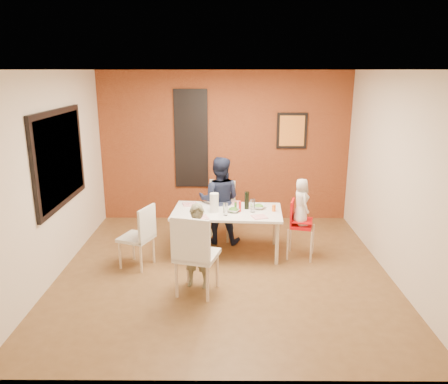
{
  "coord_description": "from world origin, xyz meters",
  "views": [
    {
      "loc": [
        0.03,
        -5.57,
        2.7
      ],
      "look_at": [
        0.0,
        0.3,
        1.05
      ],
      "focal_mm": 35.0,
      "sensor_mm": 36.0,
      "label": 1
    }
  ],
  "objects_px": {
    "chair_left": "(141,233)",
    "high_chair": "(299,223)",
    "chair_near": "(194,252)",
    "child_far": "(219,200)",
    "dining_table": "(227,214)",
    "chair_far": "(221,206)",
    "paper_towel_roll": "(214,203)",
    "child_near": "(198,246)",
    "wine_bottle": "(247,200)",
    "toddler": "(301,202)"
  },
  "relations": [
    {
      "from": "chair_far",
      "to": "paper_towel_roll",
      "type": "xyz_separation_m",
      "value": [
        -0.09,
        -0.75,
        0.29
      ]
    },
    {
      "from": "chair_left",
      "to": "child_near",
      "type": "relative_size",
      "value": 0.81
    },
    {
      "from": "dining_table",
      "to": "chair_near",
      "type": "height_order",
      "value": "chair_near"
    },
    {
      "from": "child_far",
      "to": "toddler",
      "type": "height_order",
      "value": "child_far"
    },
    {
      "from": "chair_near",
      "to": "toddler",
      "type": "relative_size",
      "value": 1.52
    },
    {
      "from": "child_far",
      "to": "wine_bottle",
      "type": "height_order",
      "value": "child_far"
    },
    {
      "from": "high_chair",
      "to": "dining_table",
      "type": "bearing_deg",
      "value": 96.99
    },
    {
      "from": "chair_far",
      "to": "paper_towel_roll",
      "type": "distance_m",
      "value": 0.81
    },
    {
      "from": "child_far",
      "to": "paper_towel_roll",
      "type": "bearing_deg",
      "value": 89.54
    },
    {
      "from": "toddler",
      "to": "paper_towel_roll",
      "type": "height_order",
      "value": "toddler"
    },
    {
      "from": "chair_near",
      "to": "wine_bottle",
      "type": "height_order",
      "value": "chair_near"
    },
    {
      "from": "child_far",
      "to": "high_chair",
      "type": "bearing_deg",
      "value": 160.65
    },
    {
      "from": "high_chair",
      "to": "child_near",
      "type": "xyz_separation_m",
      "value": [
        -1.42,
        -0.93,
        0.03
      ]
    },
    {
      "from": "chair_far",
      "to": "wine_bottle",
      "type": "relative_size",
      "value": 3.5
    },
    {
      "from": "wine_bottle",
      "to": "chair_near",
      "type": "bearing_deg",
      "value": -116.12
    },
    {
      "from": "dining_table",
      "to": "toddler",
      "type": "xyz_separation_m",
      "value": [
        1.07,
        -0.16,
        0.24
      ]
    },
    {
      "from": "chair_left",
      "to": "dining_table",
      "type": "bearing_deg",
      "value": 133.97
    },
    {
      "from": "chair_left",
      "to": "paper_towel_roll",
      "type": "distance_m",
      "value": 1.15
    },
    {
      "from": "chair_near",
      "to": "child_near",
      "type": "relative_size",
      "value": 0.95
    },
    {
      "from": "chair_far",
      "to": "chair_left",
      "type": "relative_size",
      "value": 1.04
    },
    {
      "from": "child_near",
      "to": "toddler",
      "type": "distance_m",
      "value": 1.74
    },
    {
      "from": "child_near",
      "to": "chair_left",
      "type": "bearing_deg",
      "value": 156.68
    },
    {
      "from": "chair_left",
      "to": "high_chair",
      "type": "height_order",
      "value": "chair_left"
    },
    {
      "from": "child_far",
      "to": "wine_bottle",
      "type": "relative_size",
      "value": 5.23
    },
    {
      "from": "chair_far",
      "to": "dining_table",
      "type": "bearing_deg",
      "value": -68.1
    },
    {
      "from": "chair_far",
      "to": "chair_near",
      "type": "bearing_deg",
      "value": -85.05
    },
    {
      "from": "high_chair",
      "to": "paper_towel_roll",
      "type": "bearing_deg",
      "value": 101.31
    },
    {
      "from": "child_near",
      "to": "chair_far",
      "type": "bearing_deg",
      "value": 92.34
    },
    {
      "from": "high_chair",
      "to": "child_far",
      "type": "relative_size",
      "value": 0.62
    },
    {
      "from": "chair_near",
      "to": "high_chair",
      "type": "xyz_separation_m",
      "value": [
        1.45,
        1.18,
        -0.06
      ]
    },
    {
      "from": "toddler",
      "to": "wine_bottle",
      "type": "bearing_deg",
      "value": 58.25
    },
    {
      "from": "dining_table",
      "to": "toddler",
      "type": "height_order",
      "value": "toddler"
    },
    {
      "from": "dining_table",
      "to": "chair_near",
      "type": "bearing_deg",
      "value": -106.7
    },
    {
      "from": "chair_near",
      "to": "child_far",
      "type": "distance_m",
      "value": 1.79
    },
    {
      "from": "dining_table",
      "to": "high_chair",
      "type": "bearing_deg",
      "value": -7.86
    },
    {
      "from": "chair_far",
      "to": "high_chair",
      "type": "relative_size",
      "value": 1.08
    },
    {
      "from": "dining_table",
      "to": "paper_towel_roll",
      "type": "distance_m",
      "value": 0.29
    },
    {
      "from": "high_chair",
      "to": "child_far",
      "type": "distance_m",
      "value": 1.32
    },
    {
      "from": "chair_left",
      "to": "high_chair",
      "type": "xyz_separation_m",
      "value": [
        2.26,
        0.36,
        0.02
      ]
    },
    {
      "from": "child_far",
      "to": "chair_near",
      "type": "bearing_deg",
      "value": 88.34
    },
    {
      "from": "dining_table",
      "to": "child_near",
      "type": "distance_m",
      "value": 1.14
    },
    {
      "from": "dining_table",
      "to": "chair_near",
      "type": "distance_m",
      "value": 1.39
    },
    {
      "from": "child_far",
      "to": "dining_table",
      "type": "bearing_deg",
      "value": 112.7
    },
    {
      "from": "dining_table",
      "to": "chair_far",
      "type": "distance_m",
      "value": 0.7
    },
    {
      "from": "high_chair",
      "to": "wine_bottle",
      "type": "distance_m",
      "value": 0.84
    },
    {
      "from": "child_near",
      "to": "paper_towel_roll",
      "type": "height_order",
      "value": "child_near"
    },
    {
      "from": "chair_left",
      "to": "child_near",
      "type": "xyz_separation_m",
      "value": [
        0.83,
        -0.57,
        0.05
      ]
    },
    {
      "from": "chair_near",
      "to": "child_near",
      "type": "xyz_separation_m",
      "value": [
        0.03,
        0.25,
        -0.03
      ]
    },
    {
      "from": "dining_table",
      "to": "high_chair",
      "type": "distance_m",
      "value": 1.06
    },
    {
      "from": "dining_table",
      "to": "wine_bottle",
      "type": "distance_m",
      "value": 0.36
    }
  ]
}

